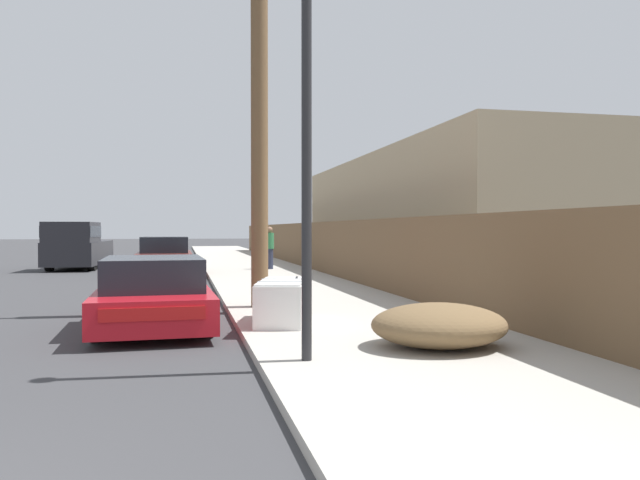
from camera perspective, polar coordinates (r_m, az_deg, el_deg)
The scene contains 11 objects.
sidewalk_curb at distance 26.73m, azimuth -6.12°, elevation -2.44°, with size 4.20×63.00×0.12m, color #ADA89E.
discarded_fridge at distance 10.28m, azimuth -3.48°, elevation -5.64°, with size 1.14×1.81×0.72m.
parked_sports_car_red at distance 11.03m, azimuth -14.95°, elevation -4.80°, with size 1.99×4.73×1.19m.
car_parked_mid at distance 22.67m, azimuth -14.00°, elevation -1.57°, with size 1.86×4.24×1.39m.
pickup_truck at distance 27.79m, azimuth -21.32°, elevation -0.51°, with size 2.16×5.62×1.95m.
utility_pole at distance 12.59m, azimuth -5.56°, elevation 11.50°, with size 1.80×0.34×7.49m.
street_lamp at distance 7.39m, azimuth -1.24°, elevation 11.61°, with size 0.26×0.26×5.02m.
brush_pile at distance 8.33m, azimuth 10.83°, elevation -7.65°, with size 1.79×1.62×0.57m.
wooden_fence at distance 25.03m, azimuth -1.18°, elevation -0.47°, with size 0.08×43.71×1.80m, color brown.
building_right_house at distance 25.07m, azimuth 10.52°, elevation 2.32°, with size 6.00×19.07×4.49m, color tan.
pedestrian at distance 24.18m, azimuth -4.64°, elevation -0.68°, with size 0.34×0.34×1.64m.
Camera 1 is at (2.34, -3.02, 1.65)m, focal length 35.00 mm.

